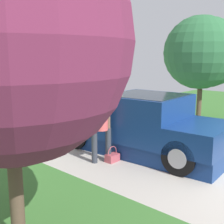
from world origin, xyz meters
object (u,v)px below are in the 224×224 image
object	(u,v)px
house_with_garage	(19,62)
front_yard_tree	(4,37)
pickup_truck	(145,127)
person_with_hat	(101,123)
handbag	(112,157)
neighbor_tree	(201,53)

from	to	relation	value
house_with_garage	front_yard_tree	xyz separation A→B (m)	(-6.47, -10.68, 0.62)
pickup_truck	person_with_hat	size ratio (longest dim) A/B	3.07
handbag	neighbor_tree	size ratio (longest dim) A/B	0.10
front_yard_tree	neighbor_tree	distance (m)	9.19
house_with_garage	person_with_hat	bearing A→B (deg)	-109.66
person_with_hat	neighbor_tree	distance (m)	6.10
front_yard_tree	neighbor_tree	bearing A→B (deg)	11.29
person_with_hat	handbag	xyz separation A→B (m)	(0.19, -0.19, -0.87)
pickup_truck	house_with_garage	xyz separation A→B (m)	(2.01, 9.59, 1.52)
handbag	house_with_garage	world-z (taller)	house_with_garage
pickup_truck	neighbor_tree	distance (m)	5.02
handbag	front_yard_tree	world-z (taller)	front_yard_tree
pickup_truck	house_with_garage	size ratio (longest dim) A/B	0.52
pickup_truck	front_yard_tree	size ratio (longest dim) A/B	1.21
person_with_hat	handbag	distance (m)	0.91
handbag	front_yard_tree	size ratio (longest dim) A/B	0.09
person_with_hat	front_yard_tree	distance (m)	3.96
pickup_truck	front_yard_tree	distance (m)	5.06
person_with_hat	house_with_garage	distance (m)	9.87
person_with_hat	front_yard_tree	xyz separation A→B (m)	(-3.17, -1.46, 1.86)
house_with_garage	handbag	bearing A→B (deg)	-108.26
handbag	house_with_garage	xyz separation A→B (m)	(3.10, 9.41, 2.11)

